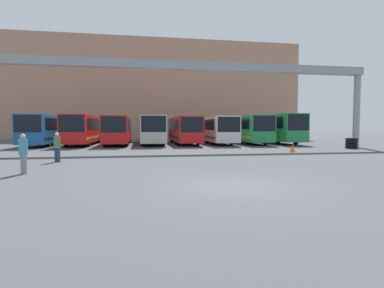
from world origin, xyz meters
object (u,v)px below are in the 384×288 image
Objects in this scene: bus_slot_1 at (84,128)px; bus_slot_4 at (184,129)px; bus_slot_2 at (118,129)px; tire_stack at (351,143)px; pedestrian_mid_left at (57,146)px; bus_slot_3 at (152,128)px; bus_slot_5 at (214,128)px; bus_slot_0 at (46,128)px; bus_slot_7 at (274,127)px; pedestrian_near_left at (23,153)px; bus_slot_6 at (247,128)px; traffic_cone at (292,148)px.

bus_slot_4 is (10.95, 0.19, -0.06)m from bus_slot_1.
tire_stack is at bearing -24.49° from bus_slot_2.
pedestrian_mid_left is 1.57× the size of tire_stack.
bus_slot_3 is 7.30m from bus_slot_5.
bus_slot_4 is 11.34× the size of tire_stack.
tire_stack is at bearing -18.40° from bus_slot_0.
bus_slot_1 reaches higher than pedestrian_mid_left.
bus_slot_5 is 11.91× the size of tire_stack.
pedestrian_near_left is (-20.55, -20.46, -1.04)m from bus_slot_7.
bus_slot_2 is at bearing 1.21° from bus_slot_0.
bus_slot_0 is at bearing -48.64° from pedestrian_mid_left.
bus_slot_1 is (3.65, 0.49, 0.01)m from bus_slot_0.
bus_slot_3 is at bearing 174.52° from bus_slot_6.
bus_slot_5 reaches higher than tire_stack.
pedestrian_mid_left is (-16.69, -15.71, -0.96)m from bus_slot_6.
bus_slot_0 is at bearing 161.60° from tire_stack.
bus_slot_5 is at bearing 162.59° from bus_slot_6.
traffic_cone is at bearing 76.60° from pedestrian_near_left.
bus_slot_3 reaches higher than bus_slot_4.
bus_slot_5 is (14.60, 0.49, -0.04)m from bus_slot_1.
bus_slot_6 reaches higher than tire_stack.
pedestrian_mid_left is (-5.74, -16.76, -0.91)m from bus_slot_3.
pedestrian_mid_left is (5.21, -15.87, -0.91)m from bus_slot_0.
bus_slot_0 is at bearing -172.28° from bus_slot_1.
bus_slot_2 is at bearing -5.34° from bus_slot_1.
pedestrian_near_left reaches higher than pedestrian_mid_left.
bus_slot_5 reaches higher than bus_slot_4.
bus_slot_1 reaches higher than bus_slot_2.
bus_slot_0 reaches higher than bus_slot_2.
bus_slot_1 is 18.26m from bus_slot_6.
bus_slot_7 is (25.55, 0.35, 0.14)m from bus_slot_0.
pedestrian_near_left is at bearing -122.13° from bus_slot_5.
pedestrian_mid_left is at bearing -84.55° from bus_slot_1.
bus_slot_1 reaches higher than pedestrian_near_left.
bus_slot_1 is 21.90m from bus_slot_7.
bus_slot_0 is at bearing -176.91° from bus_slot_5.
bus_slot_4 is (14.60, 0.69, -0.05)m from bus_slot_0.
bus_slot_4 is at bearing 178.22° from bus_slot_7.
bus_slot_7 reaches higher than pedestrian_near_left.
bus_slot_0 is 0.97× the size of bus_slot_2.
traffic_cone is (10.29, -13.00, -1.48)m from bus_slot_3.
bus_slot_6 is 16.99× the size of traffic_cone.
bus_slot_1 is at bearing -61.37° from pedestrian_mid_left.
bus_slot_3 is 7.36× the size of pedestrian_near_left.
bus_slot_2 is 18.03× the size of traffic_cone.
bus_slot_5 reaches higher than traffic_cone.
bus_slot_4 is at bearing -96.38° from pedestrian_mid_left.
bus_slot_1 is 3.67m from bus_slot_2.
bus_slot_2 is at bearing -74.25° from pedestrian_mid_left.
pedestrian_near_left is 1.59× the size of tire_stack.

